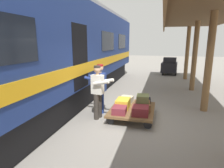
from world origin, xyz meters
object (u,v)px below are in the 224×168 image
object	(u,v)px
suitcase_maroon_trunk	(140,111)
porter_by_door	(98,90)
suitcase_cream_canvas	(126,100)
suitcase_black_hardshell	(144,102)
suitcase_yellow_case	(123,103)
baggage_tug	(169,66)
train_car	(39,53)
suitcase_olive_duffel	(143,99)
porter_in_overalls	(100,88)
suitcase_brown_leather	(142,106)
luggage_cart	(132,110)
suitcase_burgundy_valise	(120,110)

from	to	relation	value
suitcase_maroon_trunk	porter_by_door	distance (m)	1.44
suitcase_cream_canvas	porter_by_door	size ratio (longest dim) A/B	0.34
suitcase_maroon_trunk	suitcase_black_hardshell	distance (m)	0.95
suitcase_yellow_case	baggage_tug	world-z (taller)	baggage_tug
train_car	suitcase_black_hardshell	xyz separation A→B (m)	(-3.44, -0.72, -1.65)
suitcase_cream_canvas	suitcase_olive_duffel	world-z (taller)	suitcase_olive_duffel
porter_in_overalls	porter_by_door	bearing A→B (deg)	100.78
suitcase_cream_canvas	suitcase_olive_duffel	size ratio (longest dim) A/B	1.28
suitcase_brown_leather	suitcase_black_hardshell	size ratio (longest dim) A/B	1.06
suitcase_maroon_trunk	luggage_cart	bearing A→B (deg)	-56.82
suitcase_olive_duffel	train_car	bearing A→B (deg)	4.25
luggage_cart	suitcase_maroon_trunk	bearing A→B (deg)	123.18
suitcase_burgundy_valise	luggage_cart	bearing A→B (deg)	-123.18
porter_by_door	porter_in_overalls	bearing A→B (deg)	-79.22
suitcase_olive_duffel	baggage_tug	world-z (taller)	baggage_tug
train_car	porter_by_door	bearing A→B (deg)	177.53
suitcase_maroon_trunk	suitcase_olive_duffel	xyz separation A→B (m)	(-0.01, -0.49, 0.23)
suitcase_brown_leather	porter_by_door	bearing A→B (deg)	13.93
suitcase_burgundy_valise	porter_by_door	bearing A→B (deg)	-10.91
porter_in_overalls	porter_by_door	size ratio (longest dim) A/B	1.00
suitcase_black_hardshell	suitcase_cream_canvas	bearing A→B (deg)	0.00
suitcase_olive_duffel	luggage_cart	bearing A→B (deg)	2.05
train_car	suitcase_burgundy_valise	xyz separation A→B (m)	(-2.82, 0.23, -1.65)
luggage_cart	suitcase_cream_canvas	distance (m)	0.59
suitcase_brown_leather	suitcase_burgundy_valise	bearing A→B (deg)	37.40
suitcase_maroon_trunk	suitcase_olive_duffel	size ratio (longest dim) A/B	1.07
suitcase_maroon_trunk	suitcase_yellow_case	bearing A→B (deg)	-37.40
suitcase_yellow_case	suitcase_black_hardshell	bearing A→B (deg)	-142.60
train_car	suitcase_black_hardshell	distance (m)	3.88
suitcase_burgundy_valise	porter_by_door	xyz separation A→B (m)	(0.73, -0.14, 0.51)
suitcase_maroon_trunk	suitcase_black_hardshell	bearing A→B (deg)	-90.00
suitcase_black_hardshell	suitcase_yellow_case	xyz separation A→B (m)	(0.62, 0.48, 0.04)
suitcase_maroon_trunk	baggage_tug	size ratio (longest dim) A/B	0.27
suitcase_maroon_trunk	suitcase_olive_duffel	distance (m)	0.54
suitcase_yellow_case	suitcase_olive_duffel	size ratio (longest dim) A/B	1.31
porter_by_door	suitcase_burgundy_valise	bearing A→B (deg)	169.09
suitcase_black_hardshell	suitcase_yellow_case	world-z (taller)	suitcase_yellow_case
luggage_cart	suitcase_burgundy_valise	bearing A→B (deg)	56.82
suitcase_burgundy_valise	baggage_tug	size ratio (longest dim) A/B	0.30
luggage_cart	suitcase_black_hardshell	bearing A→B (deg)	-123.18
luggage_cart	suitcase_black_hardshell	world-z (taller)	suitcase_black_hardshell
train_car	suitcase_brown_leather	size ratio (longest dim) A/B	30.91
suitcase_burgundy_valise	porter_in_overalls	bearing A→B (deg)	-32.14
suitcase_maroon_trunk	suitcase_brown_leather	bearing A→B (deg)	-90.00
suitcase_maroon_trunk	suitcase_brown_leather	size ratio (longest dim) A/B	0.85
suitcase_brown_leather	suitcase_olive_duffel	xyz separation A→B (m)	(-0.01, -0.01, 0.23)
suitcase_black_hardshell	porter_by_door	size ratio (longest dim) A/B	0.32
suitcase_burgundy_valise	porter_in_overalls	xyz separation A→B (m)	(0.80, -0.50, 0.51)
suitcase_black_hardshell	porter_in_overalls	world-z (taller)	porter_in_overalls
suitcase_yellow_case	porter_in_overalls	size ratio (longest dim) A/B	0.35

